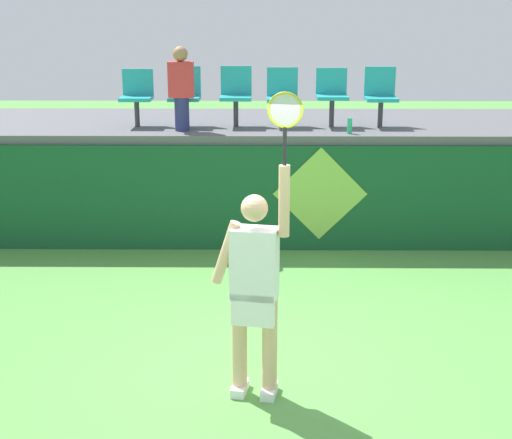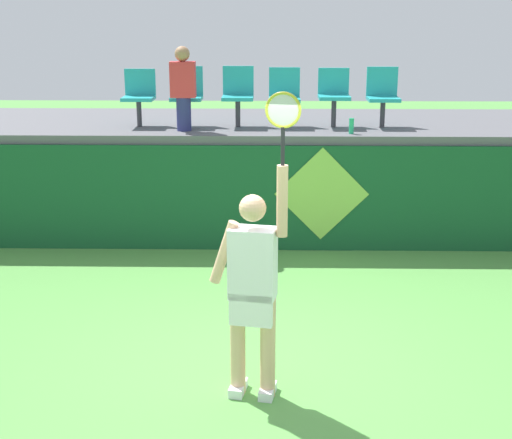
% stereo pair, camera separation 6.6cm
% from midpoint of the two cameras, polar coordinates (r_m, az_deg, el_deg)
% --- Properties ---
extents(ground_plane, '(40.00, 40.00, 0.00)m').
position_cam_midpoint_polar(ground_plane, '(6.80, -0.44, -11.84)').
color(ground_plane, '#519342').
extents(court_back_wall, '(12.09, 0.20, 1.45)m').
position_cam_midpoint_polar(court_back_wall, '(9.89, -0.07, 1.77)').
color(court_back_wall, '#144C28').
rests_on(court_back_wall, ground_plane).
extents(spectator_platform, '(12.09, 2.71, 0.12)m').
position_cam_midpoint_polar(spectator_platform, '(11.01, 0.01, 7.44)').
color(spectator_platform, '#56565B').
rests_on(spectator_platform, court_back_wall).
extents(tennis_player, '(0.75, 0.33, 2.60)m').
position_cam_midpoint_polar(tennis_player, '(6.02, -0.38, -5.20)').
color(tennis_player, white).
rests_on(tennis_player, ground_plane).
extents(water_bottle, '(0.07, 0.07, 0.21)m').
position_cam_midpoint_polar(water_bottle, '(9.92, 7.17, 7.30)').
color(water_bottle, '#26B272').
rests_on(water_bottle, spectator_platform).
extents(stadium_chair_0, '(0.44, 0.42, 0.80)m').
position_cam_midpoint_polar(stadium_chair_0, '(10.61, -9.50, 9.69)').
color(stadium_chair_0, '#38383D').
rests_on(stadium_chair_0, spectator_platform).
extents(stadium_chair_1, '(0.44, 0.42, 0.83)m').
position_cam_midpoint_polar(stadium_chair_1, '(10.52, -5.79, 9.85)').
color(stadium_chair_1, '#38383D').
rests_on(stadium_chair_1, spectator_platform).
extents(stadium_chair_2, '(0.44, 0.42, 0.84)m').
position_cam_midpoint_polar(stadium_chair_2, '(10.46, -1.77, 9.92)').
color(stadium_chair_2, '#38383D').
rests_on(stadium_chair_2, spectator_platform).
extents(stadium_chair_3, '(0.44, 0.42, 0.82)m').
position_cam_midpoint_polar(stadium_chair_3, '(10.46, 1.90, 9.82)').
color(stadium_chair_3, '#38383D').
rests_on(stadium_chair_3, spectator_platform).
extents(stadium_chair_4, '(0.44, 0.42, 0.81)m').
position_cam_midpoint_polar(stadium_chair_4, '(10.49, 5.79, 9.85)').
color(stadium_chair_4, '#38383D').
rests_on(stadium_chair_4, spectator_platform).
extents(stadium_chair_5, '(0.44, 0.42, 0.83)m').
position_cam_midpoint_polar(stadium_chair_5, '(10.58, 9.56, 9.73)').
color(stadium_chair_5, '#38383D').
rests_on(stadium_chair_5, spectator_platform).
extents(spectator_0, '(0.34, 0.20, 1.14)m').
position_cam_midpoint_polar(spectator_0, '(10.08, -6.08, 10.32)').
color(spectator_0, navy).
rests_on(spectator_0, spectator_platform).
extents(wall_signage_mount, '(1.27, 0.01, 1.43)m').
position_cam_midpoint_polar(wall_signage_mount, '(10.02, 4.75, -2.40)').
color(wall_signage_mount, '#144C28').
rests_on(wall_signage_mount, ground_plane).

